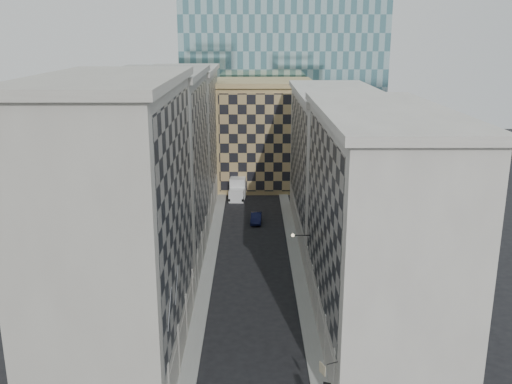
{
  "coord_description": "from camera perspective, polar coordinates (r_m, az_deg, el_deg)",
  "views": [
    {
      "loc": [
        -0.03,
        -32.43,
        26.77
      ],
      "look_at": [
        0.25,
        12.3,
        14.23
      ],
      "focal_mm": 40.0,
      "sensor_mm": 36.0,
      "label": 1
    }
  ],
  "objects": [
    {
      "name": "sidewalk_west",
      "position": [
        68.1,
        -4.77,
        -7.47
      ],
      "size": [
        1.5,
        100.0,
        0.15
      ],
      "primitive_type": "cube",
      "color": "gray",
      "rests_on": "ground"
    },
    {
      "name": "bldg_right_a",
      "position": [
        51.38,
        11.94,
        -3.36
      ],
      "size": [
        10.8,
        26.8,
        20.7
      ],
      "color": "#B3ACA4",
      "rests_on": "ground"
    },
    {
      "name": "bldg_right_b",
      "position": [
        77.11,
        7.8,
        2.84
      ],
      "size": [
        10.8,
        28.8,
        19.7
      ],
      "color": "#B3ACA4",
      "rests_on": "ground"
    },
    {
      "name": "tan_block",
      "position": [
        101.84,
        0.79,
        5.86
      ],
      "size": [
        16.8,
        14.8,
        18.8
      ],
      "color": "#A38656",
      "rests_on": "ground"
    },
    {
      "name": "sidewalk_east",
      "position": [
        68.11,
        4.15,
        -7.45
      ],
      "size": [
        1.5,
        100.0,
        0.15
      ],
      "primitive_type": "cube",
      "color": "gray",
      "rests_on": "ground"
    },
    {
      "name": "flagpoles_left",
      "position": [
        43.17,
        -8.27,
        -10.28
      ],
      "size": [
        0.1,
        6.33,
        2.33
      ],
      "color": "gray",
      "rests_on": "ground"
    },
    {
      "name": "bldg_left_a",
      "position": [
        47.2,
        -13.66,
        -3.26
      ],
      "size": [
        10.8,
        22.8,
        23.7
      ],
      "color": "#A49F94",
      "rests_on": "ground"
    },
    {
      "name": "bldg_left_c",
      "position": [
        89.54,
        -7.35,
        5.28
      ],
      "size": [
        10.8,
        22.8,
        21.7
      ],
      "color": "#A49F94",
      "rests_on": "ground"
    },
    {
      "name": "church_tower",
      "position": [
        114.43,
        -0.36,
        15.76
      ],
      "size": [
        7.2,
        7.2,
        51.5
      ],
      "color": "#2B2621",
      "rests_on": "ground"
    },
    {
      "name": "bldg_left_b",
      "position": [
        68.1,
        -9.53,
        2.34
      ],
      "size": [
        10.8,
        22.8,
        22.7
      ],
      "color": "gray",
      "rests_on": "ground"
    },
    {
      "name": "dark_car",
      "position": [
        83.08,
        0.02,
        -2.6
      ],
      "size": [
        1.75,
        4.48,
        1.45
      ],
      "primitive_type": "imported",
      "rotation": [
        0.0,
        0.0,
        -0.05
      ],
      "color": "#0F143A",
      "rests_on": "ground"
    },
    {
      "name": "shop_sign",
      "position": [
        42.5,
        6.72,
        -17.12
      ],
      "size": [
        1.32,
        0.77,
        0.89
      ],
      "rotation": [
        0.0,
        0.0,
        0.4
      ],
      "color": "black",
      "rests_on": "ground"
    },
    {
      "name": "box_truck",
      "position": [
        95.45,
        -1.83,
        0.3
      ],
      "size": [
        2.96,
        6.37,
        3.41
      ],
      "rotation": [
        0.0,
        0.0,
        -0.07
      ],
      "color": "white",
      "rests_on": "ground"
    },
    {
      "name": "bracket_lamp",
      "position": [
        60.23,
        3.87,
        -4.34
      ],
      "size": [
        1.98,
        0.36,
        0.36
      ],
      "color": "black",
      "rests_on": "ground"
    }
  ]
}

